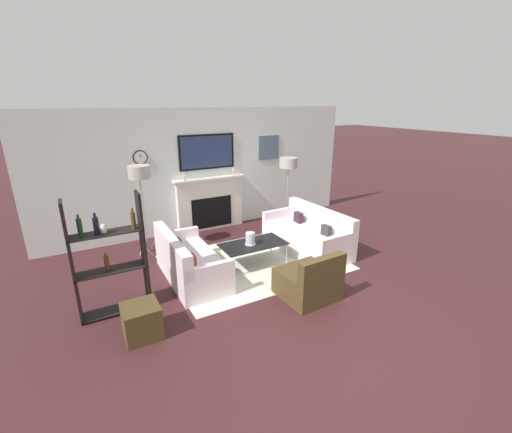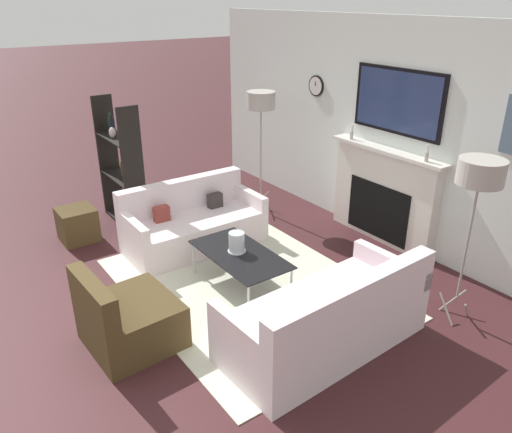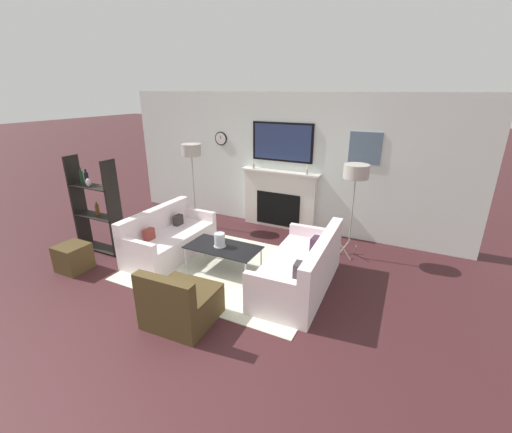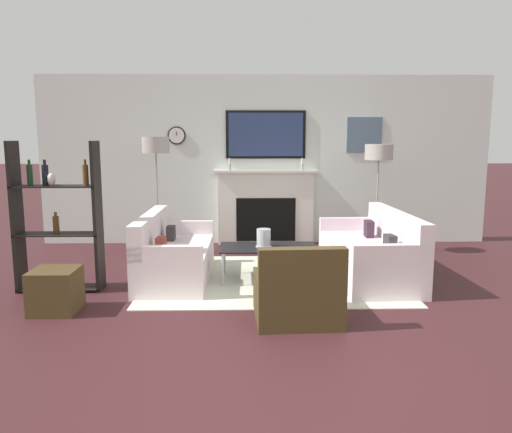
{
  "view_description": "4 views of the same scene",
  "coord_description": "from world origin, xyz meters",
  "px_view_note": "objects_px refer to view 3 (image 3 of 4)",
  "views": [
    {
      "loc": [
        -2.73,
        -2.75,
        2.81
      ],
      "look_at": [
        0.12,
        2.37,
        0.84
      ],
      "focal_mm": 24.0,
      "sensor_mm": 36.0,
      "label": 1
    },
    {
      "loc": [
        3.81,
        -0.38,
        2.91
      ],
      "look_at": [
        -0.06,
        2.38,
        0.78
      ],
      "focal_mm": 35.0,
      "sensor_mm": 36.0,
      "label": 2
    },
    {
      "loc": [
        2.59,
        -1.95,
        2.74
      ],
      "look_at": [
        0.22,
        2.78,
        0.76
      ],
      "focal_mm": 24.0,
      "sensor_mm": 36.0,
      "label": 3
    },
    {
      "loc": [
        -0.33,
        -3.7,
        1.71
      ],
      "look_at": [
        -0.2,
        2.53,
        0.73
      ],
      "focal_mm": 35.0,
      "sensor_mm": 36.0,
      "label": 4
    }
  ],
  "objects_px": {
    "floor_lamp_left": "(191,151)",
    "floor_lamp_right": "(356,173)",
    "couch_left": "(169,239)",
    "shelf_unit": "(96,207)",
    "couch_right": "(301,270)",
    "armchair": "(180,304)",
    "ottoman": "(73,257)",
    "coffee_table": "(223,248)",
    "hurricane_candle": "(220,241)"
  },
  "relations": [
    {
      "from": "floor_lamp_left",
      "to": "floor_lamp_right",
      "type": "xyz_separation_m",
      "value": [
        3.23,
        0.0,
        -0.1
      ]
    },
    {
      "from": "couch_left",
      "to": "shelf_unit",
      "type": "relative_size",
      "value": 1.01
    },
    {
      "from": "couch_right",
      "to": "armchair",
      "type": "relative_size",
      "value": 2.33
    },
    {
      "from": "ottoman",
      "to": "coffee_table",
      "type": "bearing_deg",
      "value": 26.02
    },
    {
      "from": "hurricane_candle",
      "to": "floor_lamp_left",
      "type": "height_order",
      "value": "floor_lamp_left"
    },
    {
      "from": "floor_lamp_left",
      "to": "coffee_table",
      "type": "bearing_deg",
      "value": -41.87
    },
    {
      "from": "couch_left",
      "to": "floor_lamp_right",
      "type": "height_order",
      "value": "floor_lamp_right"
    },
    {
      "from": "couch_left",
      "to": "armchair",
      "type": "bearing_deg",
      "value": -45.82
    },
    {
      "from": "ottoman",
      "to": "couch_right",
      "type": "bearing_deg",
      "value": 18.18
    },
    {
      "from": "couch_left",
      "to": "floor_lamp_left",
      "type": "distance_m",
      "value": 1.9
    },
    {
      "from": "armchair",
      "to": "floor_lamp_left",
      "type": "relative_size",
      "value": 0.47
    },
    {
      "from": "floor_lamp_left",
      "to": "floor_lamp_right",
      "type": "distance_m",
      "value": 3.24
    },
    {
      "from": "coffee_table",
      "to": "shelf_unit",
      "type": "relative_size",
      "value": 0.69
    },
    {
      "from": "coffee_table",
      "to": "floor_lamp_left",
      "type": "height_order",
      "value": "floor_lamp_left"
    },
    {
      "from": "couch_right",
      "to": "hurricane_candle",
      "type": "relative_size",
      "value": 8.72
    },
    {
      "from": "hurricane_candle",
      "to": "floor_lamp_left",
      "type": "bearing_deg",
      "value": 137.04
    },
    {
      "from": "armchair",
      "to": "coffee_table",
      "type": "relative_size",
      "value": 0.71
    },
    {
      "from": "couch_right",
      "to": "hurricane_candle",
      "type": "distance_m",
      "value": 1.35
    },
    {
      "from": "couch_left",
      "to": "ottoman",
      "type": "distance_m",
      "value": 1.51
    },
    {
      "from": "hurricane_candle",
      "to": "couch_left",
      "type": "bearing_deg",
      "value": 176.3
    },
    {
      "from": "floor_lamp_left",
      "to": "couch_left",
      "type": "bearing_deg",
      "value": -73.38
    },
    {
      "from": "coffee_table",
      "to": "floor_lamp_left",
      "type": "bearing_deg",
      "value": 138.13
    },
    {
      "from": "floor_lamp_right",
      "to": "ottoman",
      "type": "bearing_deg",
      "value": -147.35
    },
    {
      "from": "coffee_table",
      "to": "couch_left",
      "type": "bearing_deg",
      "value": 176.55
    },
    {
      "from": "floor_lamp_left",
      "to": "ottoman",
      "type": "xyz_separation_m",
      "value": [
        -0.6,
        -2.46,
        -1.36
      ]
    },
    {
      "from": "coffee_table",
      "to": "hurricane_candle",
      "type": "relative_size",
      "value": 5.3
    },
    {
      "from": "couch_left",
      "to": "coffee_table",
      "type": "height_order",
      "value": "couch_left"
    },
    {
      "from": "couch_right",
      "to": "floor_lamp_left",
      "type": "relative_size",
      "value": 1.1
    },
    {
      "from": "couch_left",
      "to": "hurricane_candle",
      "type": "distance_m",
      "value": 1.13
    },
    {
      "from": "hurricane_candle",
      "to": "floor_lamp_left",
      "type": "xyz_separation_m",
      "value": [
        -1.51,
        1.4,
        1.07
      ]
    },
    {
      "from": "couch_left",
      "to": "floor_lamp_left",
      "type": "xyz_separation_m",
      "value": [
        -0.4,
        1.33,
        1.3
      ]
    },
    {
      "from": "coffee_table",
      "to": "floor_lamp_left",
      "type": "distance_m",
      "value": 2.41
    },
    {
      "from": "floor_lamp_right",
      "to": "ottoman",
      "type": "height_order",
      "value": "floor_lamp_right"
    },
    {
      "from": "ottoman",
      "to": "floor_lamp_right",
      "type": "bearing_deg",
      "value": 32.65
    },
    {
      "from": "armchair",
      "to": "ottoman",
      "type": "distance_m",
      "value": 2.39
    },
    {
      "from": "shelf_unit",
      "to": "armchair",
      "type": "bearing_deg",
      "value": -21.43
    },
    {
      "from": "hurricane_candle",
      "to": "ottoman",
      "type": "xyz_separation_m",
      "value": [
        -2.11,
        -1.05,
        -0.3
      ]
    },
    {
      "from": "floor_lamp_left",
      "to": "ottoman",
      "type": "relative_size",
      "value": 3.93
    },
    {
      "from": "hurricane_candle",
      "to": "ottoman",
      "type": "relative_size",
      "value": 0.5
    },
    {
      "from": "couch_left",
      "to": "couch_right",
      "type": "height_order",
      "value": "couch_right"
    },
    {
      "from": "couch_right",
      "to": "armchair",
      "type": "xyz_separation_m",
      "value": [
        -1.06,
        -1.42,
        -0.03
      ]
    },
    {
      "from": "floor_lamp_left",
      "to": "shelf_unit",
      "type": "bearing_deg",
      "value": -115.05
    },
    {
      "from": "armchair",
      "to": "coffee_table",
      "type": "height_order",
      "value": "armchair"
    },
    {
      "from": "couch_left",
      "to": "coffee_table",
      "type": "bearing_deg",
      "value": -3.45
    },
    {
      "from": "couch_left",
      "to": "hurricane_candle",
      "type": "xyz_separation_m",
      "value": [
        1.11,
        -0.07,
        0.23
      ]
    },
    {
      "from": "coffee_table",
      "to": "armchair",
      "type": "bearing_deg",
      "value": -81.04
    },
    {
      "from": "floor_lamp_right",
      "to": "shelf_unit",
      "type": "height_order",
      "value": "shelf_unit"
    },
    {
      "from": "coffee_table",
      "to": "shelf_unit",
      "type": "bearing_deg",
      "value": -172.01
    },
    {
      "from": "shelf_unit",
      "to": "coffee_table",
      "type": "bearing_deg",
      "value": 7.99
    },
    {
      "from": "hurricane_candle",
      "to": "couch_right",
      "type": "bearing_deg",
      "value": 3.18
    }
  ]
}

